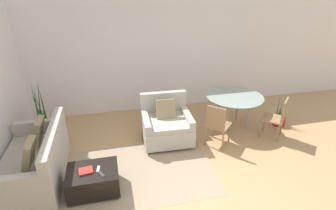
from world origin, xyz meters
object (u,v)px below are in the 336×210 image
(couch, at_px, (36,163))
(dining_chair_near_left, at_px, (217,123))
(potted_plant, at_px, (44,127))
(ottoman, at_px, (93,179))
(potted_plant_small, at_px, (280,118))
(tv_remote_secondary, at_px, (102,174))
(dining_chair_near_right, at_px, (278,116))
(book_stack, at_px, (86,171))
(armchair, at_px, (166,125))
(dining_table, at_px, (234,99))
(tv_remote_primary, at_px, (98,169))

(couch, distance_m, dining_chair_near_left, 3.28)
(couch, height_order, potted_plant, potted_plant)
(ottoman, xyz_separation_m, potted_plant_small, (4.10, 1.21, -0.03))
(couch, relative_size, potted_plant, 1.33)
(tv_remote_secondary, xyz_separation_m, dining_chair_near_right, (3.53, 0.87, 0.12))
(potted_plant_small, bearing_deg, couch, -172.23)
(ottoman, xyz_separation_m, book_stack, (-0.09, -0.01, 0.19))
(tv_remote_secondary, bearing_deg, dining_chair_near_right, 13.80)
(armchair, distance_m, potted_plant_small, 2.66)
(dining_chair_near_left, bearing_deg, potted_plant_small, 14.90)
(dining_table, relative_size, dining_chair_near_left, 1.38)
(ottoman, distance_m, dining_chair_near_left, 2.48)
(dining_table, height_order, dining_chair_near_left, dining_chair_near_left)
(ottoman, xyz_separation_m, tv_remote_primary, (0.09, 0.01, 0.18))
(potted_plant, distance_m, dining_table, 4.08)
(couch, distance_m, dining_table, 4.04)
(dining_table, bearing_deg, dining_chair_near_right, -45.00)
(armchair, relative_size, ottoman, 1.29)
(dining_chair_near_right, bearing_deg, dining_chair_near_left, 180.00)
(tv_remote_secondary, relative_size, dining_chair_near_right, 0.16)
(ottoman, height_order, tv_remote_secondary, tv_remote_secondary)
(couch, height_order, ottoman, couch)
(tv_remote_primary, height_order, tv_remote_secondary, same)
(armchair, height_order, ottoman, armchair)
(tv_remote_primary, xyz_separation_m, potted_plant_small, (4.00, 1.20, -0.21))
(couch, height_order, book_stack, couch)
(potted_plant_small, bearing_deg, potted_plant, 173.30)
(dining_table, bearing_deg, potted_plant, 174.28)
(potted_plant_small, bearing_deg, tv_remote_secondary, -161.37)
(book_stack, relative_size, dining_chair_near_left, 0.25)
(couch, relative_size, dining_table, 1.38)
(tv_remote_primary, height_order, dining_chair_near_right, dining_chair_near_right)
(tv_remote_primary, relative_size, tv_remote_secondary, 1.01)
(ottoman, bearing_deg, potted_plant_small, 16.42)
(couch, xyz_separation_m, dining_chair_near_left, (3.26, 0.22, 0.21))
(book_stack, bearing_deg, dining_chair_near_left, 17.06)
(dining_chair_near_left, distance_m, potted_plant_small, 1.84)
(book_stack, height_order, dining_chair_near_left, dining_chair_near_left)
(potted_plant, relative_size, dining_chair_near_right, 1.43)
(potted_plant, relative_size, dining_table, 1.04)
(armchair, height_order, dining_chair_near_left, armchair)
(tv_remote_secondary, height_order, dining_chair_near_right, dining_chair_near_right)
(book_stack, xyz_separation_m, dining_chair_near_right, (3.76, 0.75, 0.11))
(dining_table, xyz_separation_m, potted_plant_small, (1.09, -0.20, -0.49))
(armchair, xyz_separation_m, dining_table, (1.57, 0.20, 0.33))
(tv_remote_secondary, xyz_separation_m, dining_chair_near_left, (2.21, 0.87, 0.12))
(couch, height_order, tv_remote_primary, couch)
(couch, height_order, dining_chair_near_right, couch)
(book_stack, xyz_separation_m, potted_plant_small, (4.19, 1.21, -0.22))
(dining_chair_near_right, bearing_deg, book_stack, -168.76)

